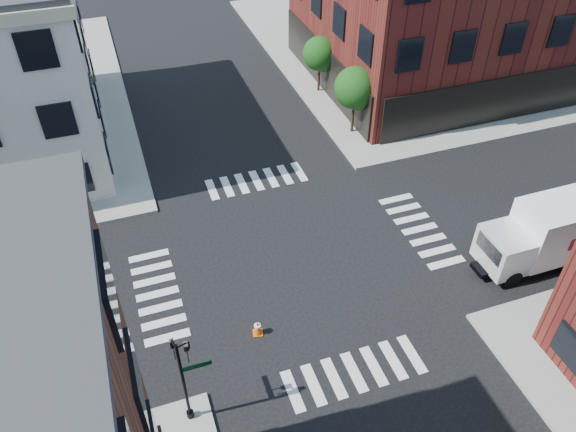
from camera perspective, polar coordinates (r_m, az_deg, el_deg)
The scene contains 7 objects.
ground at distance 28.33m, azimuth 0.88°, elevation -4.43°, with size 120.00×120.00×0.00m, color black.
sidewalk_ne at distance 52.60m, azimuth 15.37°, elevation 16.83°, with size 30.00×30.00×0.15m, color gray.
tree_near at distance 36.39m, azimuth 6.94°, elevation 12.61°, with size 2.69×2.69×4.49m.
tree_far at distance 41.42m, azimuth 3.33°, elevation 15.98°, with size 2.43×2.43×4.07m.
signal_pole at distance 21.00m, azimuth -10.56°, elevation -15.31°, with size 1.29×1.24×4.60m.
box_truck at distance 30.19m, azimuth 25.73°, elevation -1.32°, with size 7.76×2.47×3.50m.
traffic_cone at distance 25.01m, azimuth -3.11°, elevation -11.26°, with size 0.51×0.51×0.80m.
Camera 1 is at (-7.02, -18.80, 20.00)m, focal length 35.00 mm.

